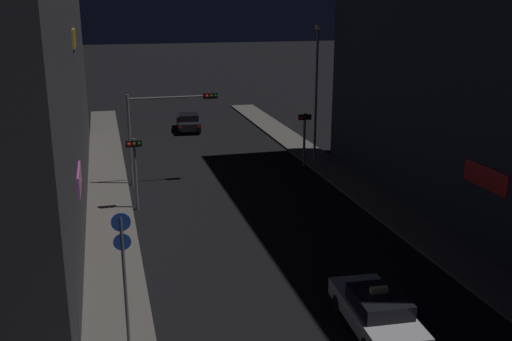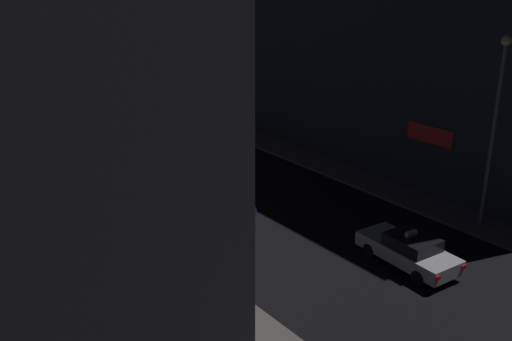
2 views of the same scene
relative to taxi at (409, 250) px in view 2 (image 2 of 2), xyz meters
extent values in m
cube|color=#5B5651|center=(-8.11, 15.63, -0.67)|extent=(2.28, 54.45, 0.14)
cube|color=#5B5651|center=(5.76, 15.63, -0.67)|extent=(2.28, 54.45, 0.14)
cube|color=#D859B2|center=(-9.21, 8.51, 2.64)|extent=(0.08, 2.80, 0.90)
cube|color=yellow|center=(-9.21, 15.28, 7.88)|extent=(0.08, 2.80, 0.90)
cube|color=#282D38|center=(10.37, 9.25, 8.79)|extent=(6.93, 24.05, 19.04)
cube|color=red|center=(6.86, 4.44, 2.69)|extent=(0.08, 2.80, 0.90)
cube|color=#B7B7BC|center=(0.00, 0.05, -0.12)|extent=(2.08, 4.51, 0.60)
cube|color=black|center=(-0.01, -0.15, 0.43)|extent=(1.71, 2.08, 0.50)
cube|color=red|center=(-0.89, -2.12, -0.02)|extent=(0.24, 0.08, 0.16)
cube|color=red|center=(0.61, -2.22, -0.02)|extent=(0.24, 0.08, 0.16)
cylinder|color=black|center=(-0.71, 1.46, -0.42)|extent=(0.26, 0.65, 0.64)
cylinder|color=black|center=(0.89, 1.36, -0.42)|extent=(0.26, 0.65, 0.64)
cylinder|color=black|center=(-0.88, -1.26, -0.42)|extent=(0.26, 0.65, 0.64)
cylinder|color=black|center=(0.71, -1.36, -0.42)|extent=(0.26, 0.65, 0.64)
cube|color=#F4E08C|center=(0.00, -0.05, 0.78)|extent=(0.57, 0.22, 0.20)
cube|color=black|center=(-1.28, 32.59, -0.12)|extent=(2.16, 4.54, 0.60)
cube|color=black|center=(-1.29, 32.39, 0.43)|extent=(1.74, 2.11, 0.50)
cube|color=red|center=(-2.21, 30.44, -0.02)|extent=(0.24, 0.08, 0.16)
cube|color=red|center=(-0.72, 30.31, -0.02)|extent=(0.24, 0.08, 0.16)
cylinder|color=black|center=(-1.96, 34.01, -0.42)|extent=(0.27, 0.66, 0.64)
cylinder|color=black|center=(-0.37, 33.88, -0.42)|extent=(0.27, 0.66, 0.64)
cylinder|color=black|center=(-2.19, 31.29, -0.42)|extent=(0.27, 0.66, 0.64)
cylinder|color=black|center=(-0.59, 31.16, -0.42)|extent=(0.27, 0.66, 0.64)
cylinder|color=slate|center=(-6.72, 18.19, 1.93)|extent=(0.16, 0.16, 5.33)
cylinder|color=slate|center=(-4.35, 18.19, 4.34)|extent=(4.74, 0.10, 0.10)
cube|color=black|center=(-1.98, 18.19, 4.34)|extent=(0.80, 0.28, 0.32)
sphere|color=red|center=(-2.22, 18.01, 4.34)|extent=(0.20, 0.20, 0.20)
sphere|color=#3F2D0C|center=(-1.98, 18.01, 4.34)|extent=(0.20, 0.20, 0.20)
sphere|color=#0C3319|center=(-1.73, 18.01, 4.34)|extent=(0.20, 0.20, 0.20)
cylinder|color=slate|center=(-6.72, 13.86, 1.15)|extent=(0.16, 0.16, 3.76)
cube|color=black|center=(-6.72, 13.86, 2.78)|extent=(0.80, 0.28, 0.32)
sphere|color=red|center=(-6.97, 13.68, 2.78)|extent=(0.20, 0.20, 0.20)
sphere|color=#3F2D0C|center=(-6.72, 13.68, 2.78)|extent=(0.20, 0.20, 0.20)
sphere|color=#0C3319|center=(-6.47, 13.68, 2.78)|extent=(0.20, 0.20, 0.20)
cylinder|color=slate|center=(4.37, 19.58, 1.01)|extent=(0.16, 0.16, 3.49)
cube|color=black|center=(4.37, 19.58, 2.51)|extent=(0.80, 0.28, 0.32)
sphere|color=red|center=(4.12, 19.41, 2.51)|extent=(0.20, 0.20, 0.20)
sphere|color=#3F2D0C|center=(4.37, 19.41, 2.51)|extent=(0.20, 0.20, 0.20)
sphere|color=#0C3319|center=(4.62, 19.41, 2.51)|extent=(0.20, 0.20, 0.20)
cylinder|color=slate|center=(-7.82, 0.56, 1.60)|extent=(0.10, 0.10, 4.39)
cylinder|color=blue|center=(-7.82, 0.54, 3.64)|extent=(0.55, 0.03, 0.55)
cylinder|color=blue|center=(-7.82, 0.54, 3.04)|extent=(0.50, 0.03, 0.50)
cylinder|color=slate|center=(5.80, 0.35, 3.62)|extent=(0.16, 0.16, 8.44)
sphere|color=#F4D88C|center=(5.80, 0.35, 8.07)|extent=(0.46, 0.46, 0.46)
cylinder|color=slate|center=(5.39, 20.36, 3.64)|extent=(0.16, 0.16, 8.48)
sphere|color=#F4D88C|center=(5.39, 20.36, 8.08)|extent=(0.40, 0.40, 0.40)
camera|label=1|loc=(-8.07, -15.31, 9.58)|focal=41.11mm
camera|label=2|loc=(-18.06, -13.27, 11.44)|focal=40.78mm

